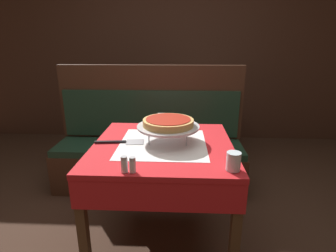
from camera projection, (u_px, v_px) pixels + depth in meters
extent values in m
plane|color=#382319|center=(163.00, 241.00, 1.89)|extent=(14.00, 14.00, 0.00)
cube|color=red|center=(163.00, 146.00, 1.67)|extent=(0.88, 0.88, 0.03)
cube|color=white|center=(163.00, 143.00, 1.66)|extent=(0.54, 0.54, 0.00)
cube|color=red|center=(163.00, 160.00, 1.69)|extent=(0.87, 0.87, 0.16)
cube|color=#4C331E|center=(84.00, 237.00, 1.41)|extent=(0.05, 0.05, 0.72)
cube|color=#4C331E|center=(234.00, 242.00, 1.38)|extent=(0.05, 0.05, 0.72)
cube|color=#4C331E|center=(118.00, 169.00, 2.18)|extent=(0.05, 0.05, 0.72)
cube|color=#4C331E|center=(215.00, 171.00, 2.14)|extent=(0.05, 0.05, 0.72)
cube|color=beige|center=(197.00, 96.00, 3.28)|extent=(0.68, 0.68, 0.03)
cube|color=white|center=(197.00, 95.00, 3.28)|extent=(0.42, 0.42, 0.00)
cube|color=beige|center=(196.00, 102.00, 3.31)|extent=(0.68, 0.68, 0.12)
cube|color=#4C331E|center=(171.00, 132.00, 3.12)|extent=(0.05, 0.05, 0.71)
cube|color=#4C331E|center=(223.00, 132.00, 3.09)|extent=(0.05, 0.05, 0.71)
cube|color=#4C331E|center=(173.00, 118.00, 3.70)|extent=(0.05, 0.05, 0.71)
cube|color=#4C331E|center=(216.00, 118.00, 3.67)|extent=(0.05, 0.05, 0.71)
cube|color=#3D2316|center=(150.00, 168.00, 2.57)|extent=(1.79, 0.48, 0.38)
cube|color=#193323|center=(149.00, 147.00, 2.50)|extent=(1.76, 0.47, 0.06)
cube|color=#3D2316|center=(151.00, 102.00, 2.59)|extent=(1.79, 0.06, 0.72)
cube|color=#193323|center=(150.00, 114.00, 2.58)|extent=(1.72, 0.02, 0.46)
cube|color=#3D2319|center=(173.00, 55.00, 3.66)|extent=(6.00, 0.04, 2.40)
cylinder|color=#ADADB2|center=(169.00, 128.00, 1.81)|extent=(0.01, 0.01, 0.09)
cylinder|color=#ADADB2|center=(149.00, 138.00, 1.62)|extent=(0.01, 0.01, 0.09)
cylinder|color=#ADADB2|center=(187.00, 139.00, 1.61)|extent=(0.01, 0.01, 0.09)
cylinder|color=#ADADB2|center=(168.00, 128.00, 1.66)|extent=(0.27, 0.27, 0.01)
cylinder|color=silver|center=(168.00, 128.00, 1.66)|extent=(0.39, 0.39, 0.01)
cylinder|color=silver|center=(168.00, 126.00, 1.66)|extent=(0.40, 0.40, 0.01)
cylinder|color=tan|center=(168.00, 122.00, 1.65)|extent=(0.32, 0.32, 0.04)
cylinder|color=#A82314|center=(168.00, 119.00, 1.65)|extent=(0.28, 0.28, 0.01)
cube|color=#BCBCC1|center=(135.00, 142.00, 1.68)|extent=(0.12, 0.10, 0.00)
cube|color=black|center=(110.00, 142.00, 1.67)|extent=(0.20, 0.04, 0.01)
cylinder|color=silver|center=(233.00, 161.00, 1.30)|extent=(0.07, 0.07, 0.09)
cylinder|color=silver|center=(124.00, 166.00, 1.28)|extent=(0.03, 0.03, 0.06)
cylinder|color=#B7B7BC|center=(124.00, 158.00, 1.27)|extent=(0.03, 0.03, 0.02)
cylinder|color=silver|center=(133.00, 166.00, 1.28)|extent=(0.03, 0.03, 0.06)
cylinder|color=#B7B7BC|center=(132.00, 159.00, 1.27)|extent=(0.03, 0.03, 0.02)
cube|color=#B2B2B7|center=(164.00, 119.00, 2.02)|extent=(0.10, 0.05, 0.09)
cube|color=black|center=(195.00, 95.00, 3.21)|extent=(0.14, 0.14, 0.03)
cylinder|color=black|center=(195.00, 89.00, 3.19)|extent=(0.01, 0.01, 0.11)
cylinder|color=white|center=(195.00, 89.00, 3.24)|extent=(0.04, 0.04, 0.09)
cylinder|color=#99194C|center=(195.00, 90.00, 3.15)|extent=(0.04, 0.04, 0.09)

